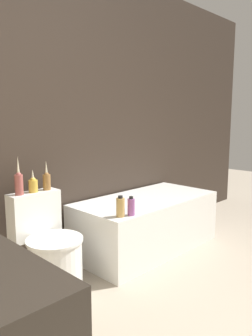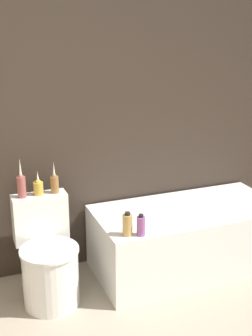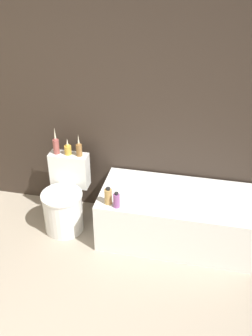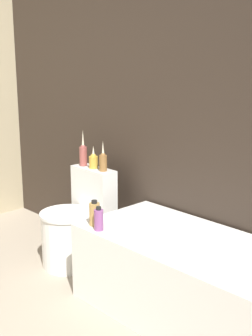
% 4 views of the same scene
% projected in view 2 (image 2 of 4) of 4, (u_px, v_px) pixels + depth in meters
% --- Properties ---
extents(wall_back_tiled, '(6.40, 0.06, 2.60)m').
position_uv_depth(wall_back_tiled, '(59.00, 103.00, 3.35)').
color(wall_back_tiled, '#332821').
rests_on(wall_back_tiled, ground_plane).
extents(bathtub, '(1.42, 0.69, 0.50)m').
position_uv_depth(bathtub, '(186.00, 238.00, 3.63)').
color(bathtub, white).
rests_on(bathtub, ground).
extents(toilet, '(0.40, 0.54, 0.71)m').
position_uv_depth(toilet, '(48.00, 262.00, 3.22)').
color(toilet, white).
rests_on(toilet, ground).
extents(vase_gold, '(0.06, 0.06, 0.28)m').
position_uv_depth(vase_gold, '(21.00, 185.00, 3.19)').
color(vase_gold, '#994C47').
rests_on(vase_gold, toilet).
extents(vase_silver, '(0.07, 0.07, 0.17)m').
position_uv_depth(vase_silver, '(38.00, 187.00, 3.24)').
color(vase_silver, gold).
rests_on(vase_silver, toilet).
extents(vase_bronze, '(0.06, 0.06, 0.23)m').
position_uv_depth(vase_bronze, '(55.00, 182.00, 3.27)').
color(vase_bronze, olive).
rests_on(vase_bronze, toilet).
extents(shampoo_bottle_tall, '(0.07, 0.07, 0.17)m').
position_uv_depth(shampoo_bottle_tall, '(127.00, 225.00, 3.11)').
color(shampoo_bottle_tall, tan).
rests_on(shampoo_bottle_tall, bathtub).
extents(shampoo_bottle_short, '(0.06, 0.06, 0.15)m').
position_uv_depth(shampoo_bottle_short, '(141.00, 226.00, 3.11)').
color(shampoo_bottle_short, '#8C4C8C').
rests_on(shampoo_bottle_short, bathtub).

